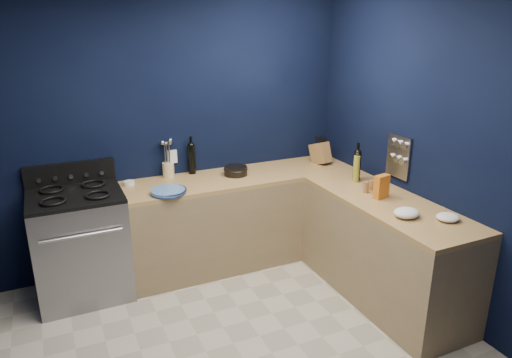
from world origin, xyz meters
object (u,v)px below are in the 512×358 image
gas_range (81,247)px  knife_block (320,153)px  utensil_crock (168,170)px  crouton_bag (381,187)px  plate_stack (168,192)px

gas_range → knife_block: (2.44, 0.04, 0.55)m
utensil_crock → knife_block: size_ratio=0.64×
knife_block → crouton_bag: (-0.08, -1.09, -0.01)m
utensil_crock → knife_block: (1.57, -0.23, 0.04)m
utensil_crock → knife_block: bearing=-8.3°
gas_range → utensil_crock: 1.05m
knife_block → crouton_bag: knife_block is taller
crouton_bag → gas_range: bearing=144.3°
plate_stack → crouton_bag: bearing=-28.1°
gas_range → plate_stack: (0.75, -0.19, 0.46)m
knife_block → crouton_bag: 1.09m
utensil_crock → crouton_bag: size_ratio=0.69×
plate_stack → knife_block: knife_block is taller
gas_range → plate_stack: plate_stack is taller
gas_range → utensil_crock: bearing=17.2°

